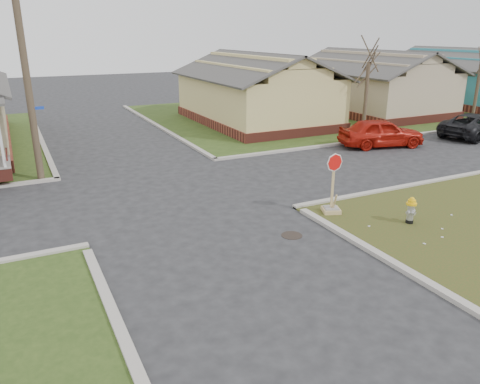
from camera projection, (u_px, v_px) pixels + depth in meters
name	position (u px, v px, depth m)	size (l,w,h in m)	color
ground	(219.00, 243.00, 13.77)	(120.00, 120.00, 0.00)	#242426
verge_far_right	(376.00, 107.00, 38.24)	(37.00, 19.00, 0.05)	#2C4117
curbs	(167.00, 193.00, 18.01)	(80.00, 40.00, 0.12)	#A9A298
manhole	(292.00, 235.00, 14.27)	(0.64, 0.64, 0.01)	black
side_house_yellow	(256.00, 90.00, 31.24)	(7.60, 11.60, 4.70)	maroon
side_house_tan	(372.00, 83.00, 35.42)	(7.60, 11.60, 4.70)	maroon
side_house_teal	(464.00, 78.00, 39.61)	(7.60, 11.60, 4.70)	maroon
utility_pole	(25.00, 65.00, 18.05)	(1.80, 0.28, 9.00)	#443427
tree_mid_right	(366.00, 99.00, 27.58)	(0.22, 0.22, 4.20)	#443427
tree_far_right	(478.00, 85.00, 31.93)	(0.22, 0.22, 4.76)	#443427
fire_hydrant	(411.00, 209.00, 14.93)	(0.33, 0.33, 0.88)	black
stop_sign	(332.00, 200.00, 15.84)	(0.59, 0.58, 2.08)	tan
red_sedan	(381.00, 133.00, 25.07)	(1.81, 4.49, 1.53)	#AA160C
dark_pickup	(475.00, 125.00, 27.42)	(2.29, 4.97, 1.38)	black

